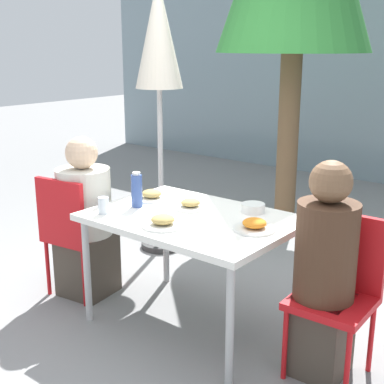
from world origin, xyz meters
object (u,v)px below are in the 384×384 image
at_px(chair_left, 72,228).
at_px(bottle, 137,190).
at_px(person_left, 85,223).
at_px(closed_umbrella, 159,46).
at_px(person_right, 324,276).
at_px(drinking_cup, 103,205).
at_px(chair_right, 339,283).
at_px(salad_bowl, 253,208).

distance_m(chair_left, bottle, 0.62).
relative_size(person_left, closed_umbrella, 0.50).
distance_m(person_right, drinking_cup, 1.37).
distance_m(chair_left, person_left, 0.10).
xyz_separation_m(chair_right, salad_bowl, (-0.66, 0.19, 0.24)).
bearing_deg(bottle, salad_bowl, 29.44).
height_order(chair_left, drinking_cup, chair_left).
bearing_deg(closed_umbrella, person_right, -24.09).
xyz_separation_m(closed_umbrella, bottle, (0.65, -0.95, -0.88)).
bearing_deg(chair_left, chair_right, 2.11).
xyz_separation_m(closed_umbrella, salad_bowl, (1.29, -0.58, -0.96)).
bearing_deg(closed_umbrella, salad_bowl, -24.32).
bearing_deg(chair_right, drinking_cup, 14.97).
bearing_deg(salad_bowl, person_right, -23.60).
distance_m(chair_left, salad_bowl, 1.27).
distance_m(closed_umbrella, salad_bowl, 1.71).
bearing_deg(chair_left, bottle, 6.95).
relative_size(chair_left, person_right, 0.74).
relative_size(closed_umbrella, bottle, 9.90).
bearing_deg(chair_right, chair_left, 7.94).
distance_m(bottle, salad_bowl, 0.74).
relative_size(person_right, bottle, 5.19).
distance_m(chair_left, closed_umbrella, 1.62).
height_order(chair_left, person_left, person_left).
relative_size(chair_left, chair_right, 1.00).
relative_size(person_left, chair_right, 1.31).
height_order(chair_right, drinking_cup, chair_right).
relative_size(chair_right, person_right, 0.74).
bearing_deg(closed_umbrella, bottle, -55.53).
distance_m(person_right, salad_bowl, 0.69).
relative_size(bottle, salad_bowl, 1.56).
bearing_deg(drinking_cup, bottle, 75.49).
xyz_separation_m(bottle, drinking_cup, (-0.06, -0.23, -0.06)).
distance_m(chair_right, bottle, 1.35).
bearing_deg(closed_umbrella, drinking_cup, -63.39).
bearing_deg(chair_left, person_right, -0.23).
bearing_deg(person_right, bottle, 2.62).
distance_m(person_left, drinking_cup, 0.51).
height_order(chair_right, salad_bowl, chair_right).
bearing_deg(drinking_cup, person_left, 155.36).
xyz_separation_m(bottle, salad_bowl, (0.64, 0.36, -0.08)).
bearing_deg(person_left, bottle, -2.09).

